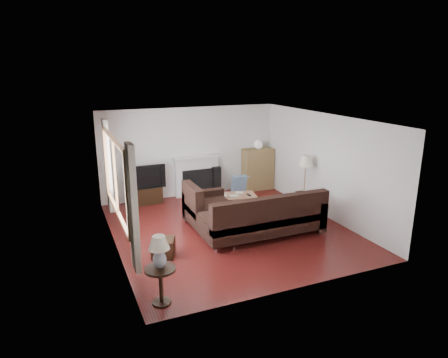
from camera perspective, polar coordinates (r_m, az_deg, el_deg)
name	(u,v)px	position (r m, az deg, el deg)	size (l,w,h in m)	color
room	(229,176)	(8.73, 0.76, 0.46)	(5.10, 5.60, 2.54)	#591613
window	(115,176)	(7.83, -15.29, 0.37)	(0.12, 2.74, 1.54)	brown
curtain_near	(133,209)	(6.44, -12.84, -4.17)	(0.10, 0.35, 2.10)	beige
curtain_far	(108,166)	(9.33, -16.23, 1.79)	(0.10, 0.35, 2.10)	beige
fireplace	(197,176)	(11.33, -3.90, 0.48)	(1.40, 0.26, 1.15)	white
tv_stand	(145,195)	(10.92, -11.23, -2.31)	(0.89, 0.40, 0.45)	black
television	(144,176)	(10.77, -11.38, 0.41)	(1.09, 0.14, 0.63)	black
speaker_left	(152,186)	(10.94, -10.25, -0.94)	(0.25, 0.30, 0.91)	black
speaker_right	(216,180)	(11.48, -1.18, -0.18)	(0.22, 0.27, 0.81)	black
bookshelf	(258,169)	(11.92, 4.85, 1.43)	(0.89, 0.42, 1.23)	olive
globe_lamp	(258,145)	(11.76, 4.93, 4.91)	(0.25, 0.25, 0.25)	white
sectional_sofa	(262,215)	(8.66, 5.48, -5.18)	(2.90, 2.12, 0.94)	black
coffee_table	(233,204)	(10.06, 1.23, -3.55)	(1.17, 0.64, 0.46)	#9F694C
footstool	(163,248)	(7.92, -8.65, -9.65)	(0.42, 0.42, 0.35)	black
floor_lamp	(304,184)	(10.22, 11.42, -0.63)	(0.37, 0.37, 1.45)	#B3753E
side_table	(161,286)	(6.43, -9.00, -14.81)	(0.48, 0.48, 0.60)	black
table_lamp	(159,252)	(6.17, -9.22, -10.31)	(0.32, 0.32, 0.52)	silver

